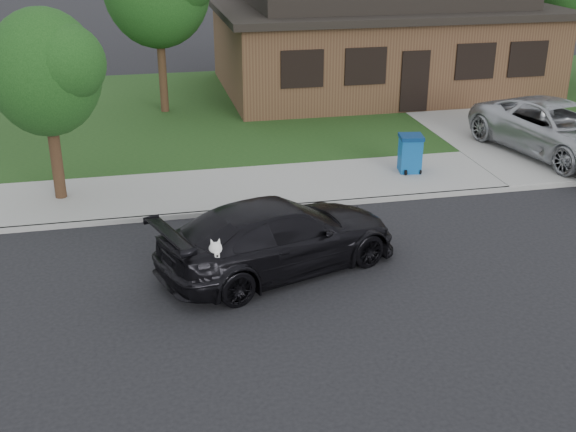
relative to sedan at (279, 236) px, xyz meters
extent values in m
plane|color=black|center=(2.93, -0.46, -0.73)|extent=(120.00, 120.00, 0.00)
cube|color=gray|center=(2.93, 4.54, -0.67)|extent=(60.00, 3.00, 0.12)
cube|color=gray|center=(2.93, 3.04, -0.67)|extent=(60.00, 0.12, 0.12)
cube|color=#193814|center=(2.93, 12.54, -0.66)|extent=(60.00, 13.00, 0.13)
cube|color=gray|center=(8.93, 9.54, -0.66)|extent=(4.50, 13.00, 0.14)
imported|color=black|center=(0.01, 0.00, 0.00)|extent=(5.38, 3.60, 1.45)
ellipsoid|color=white|center=(-1.38, -0.88, 0.27)|extent=(0.34, 0.40, 0.30)
sphere|color=white|center=(-1.38, -1.11, 0.37)|extent=(0.26, 0.26, 0.26)
cube|color=white|center=(-1.38, -1.24, 0.33)|extent=(0.09, 0.12, 0.08)
sphere|color=black|center=(-1.38, -1.30, 0.33)|extent=(0.04, 0.04, 0.04)
cone|color=white|center=(-1.44, -1.06, 0.51)|extent=(0.11, 0.11, 0.14)
cone|color=white|center=(-1.31, -1.06, 0.51)|extent=(0.11, 0.11, 0.14)
imported|color=#A6A9AD|center=(9.22, 5.20, 0.17)|extent=(3.64, 5.84, 1.51)
cube|color=#0D4D93|center=(4.58, 4.72, -0.15)|extent=(0.65, 0.65, 0.92)
cube|color=navy|center=(4.58, 4.72, 0.36)|extent=(0.70, 0.70, 0.10)
cylinder|color=black|center=(4.38, 4.44, -0.53)|extent=(0.07, 0.15, 0.14)
cylinder|color=black|center=(4.79, 4.44, -0.53)|extent=(0.07, 0.15, 0.14)
cube|color=#422B1C|center=(6.93, 14.54, 0.90)|extent=(12.00, 8.00, 3.00)
cube|color=black|center=(6.93, 14.54, 2.53)|extent=(12.60, 8.60, 0.25)
cube|color=black|center=(6.93, 10.51, 0.50)|extent=(1.00, 0.06, 2.10)
cube|color=black|center=(2.93, 10.51, 1.10)|extent=(1.30, 0.05, 1.10)
cube|color=black|center=(5.13, 10.51, 1.10)|extent=(1.30, 0.05, 1.10)
cube|color=black|center=(9.13, 10.51, 1.10)|extent=(1.30, 0.05, 1.10)
cube|color=black|center=(11.13, 10.51, 1.10)|extent=(1.30, 0.05, 1.10)
cylinder|color=#332114|center=(-1.57, 12.54, 0.64)|extent=(0.28, 0.28, 2.48)
cylinder|color=#332114|center=(14.93, 14.04, 0.42)|extent=(0.28, 0.28, 2.03)
cylinder|color=#332114|center=(-4.57, 4.74, 0.29)|extent=(0.28, 0.28, 1.80)
ellipsoid|color=#143811|center=(-4.57, 4.74, 2.49)|extent=(2.60, 2.60, 2.99)
sphere|color=#26591E|center=(-4.05, 4.35, 2.75)|extent=(1.82, 1.82, 1.82)
camera|label=1|loc=(-2.57, -12.76, 5.98)|focal=45.00mm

